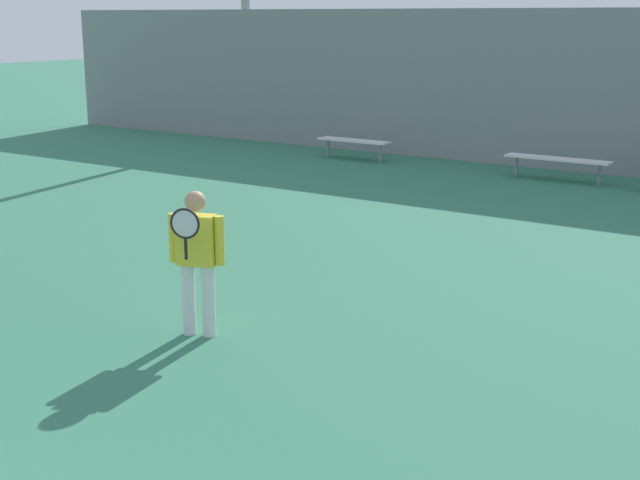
# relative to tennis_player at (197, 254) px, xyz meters

# --- Properties ---
(tennis_player) EXTENTS (0.57, 0.49, 1.53)m
(tennis_player) POSITION_rel_tennis_player_xyz_m (0.00, 0.00, 0.00)
(tennis_player) COLOR silver
(tennis_player) RESTS_ON ground_plane
(bench_courtside_near) EXTENTS (2.15, 0.40, 0.47)m
(bench_courtside_near) POSITION_rel_tennis_player_xyz_m (-0.05, 10.83, -0.45)
(bench_courtside_near) COLOR white
(bench_courtside_near) RESTS_ON ground_plane
(bench_courtside_far) EXTENTS (1.78, 0.40, 0.47)m
(bench_courtside_far) POSITION_rel_tennis_player_xyz_m (-4.90, 10.83, -0.45)
(bench_courtside_far) COLOR white
(bench_courtside_far) RESTS_ON ground_plane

